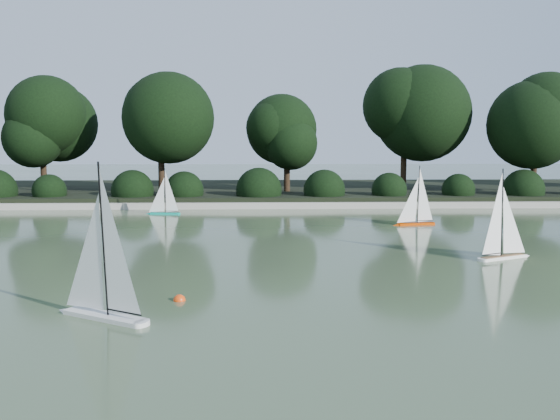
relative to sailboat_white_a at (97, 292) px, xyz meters
name	(u,v)px	position (x,y,z in m)	size (l,w,h in m)	color
ground	(252,278)	(1.73, 1.98, -0.30)	(80.00, 80.00, 0.00)	#334328
pond_coping	(256,205)	(1.73, 10.98, -0.21)	(40.00, 0.35, 0.18)	gray
far_bank	(257,192)	(1.73, 14.98, -0.15)	(40.00, 8.00, 0.30)	black
tree_line	(294,119)	(2.96, 13.41, 2.34)	(26.31, 3.93, 4.39)	black
shrub_hedge	(256,190)	(1.73, 11.88, 0.15)	(29.10, 1.10, 1.10)	black
sailboat_white_a	(97,292)	(0.00, 0.00, 0.00)	(1.26, 0.88, 1.89)	silver
sailboat_white_b	(507,244)	(6.03, 3.31, -0.05)	(1.13, 0.65, 1.62)	white
sailboat_orange	(413,215)	(5.43, 7.44, -0.06)	(1.08, 0.39, 1.48)	#CF3B00
sailboat_teal	(162,206)	(-0.79, 9.74, -0.09)	(0.96, 0.26, 1.31)	#059C8B
race_buoy	(179,301)	(0.83, 0.72, -0.30)	(0.15, 0.15, 0.15)	#E9400C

